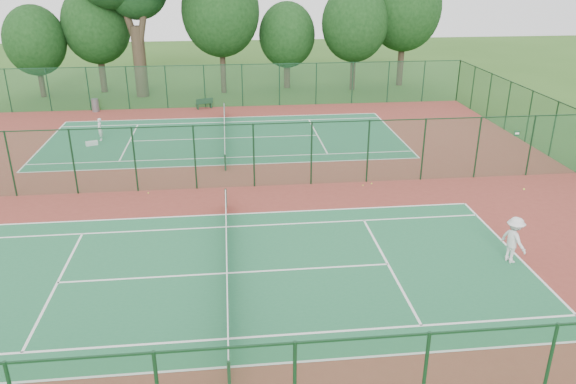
% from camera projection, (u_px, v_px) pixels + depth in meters
% --- Properties ---
extents(ground, '(120.00, 120.00, 0.00)m').
position_uv_depth(ground, '(226.00, 187.00, 30.09)').
color(ground, '#2C551A').
rests_on(ground, ground).
extents(red_pad, '(40.00, 36.00, 0.01)m').
position_uv_depth(red_pad, '(226.00, 187.00, 30.09)').
color(red_pad, maroon).
rests_on(red_pad, ground).
extents(court_near, '(23.77, 10.97, 0.01)m').
position_uv_depth(court_near, '(228.00, 273.00, 21.82)').
color(court_near, '#20663E').
rests_on(court_near, red_pad).
extents(court_far, '(23.77, 10.97, 0.01)m').
position_uv_depth(court_far, '(225.00, 138.00, 38.35)').
color(court_far, '#1F623F').
rests_on(court_far, red_pad).
extents(fence_north, '(40.00, 0.09, 3.50)m').
position_uv_depth(fence_north, '(223.00, 86.00, 45.95)').
color(fence_north, '#1A4E2F').
rests_on(fence_north, ground).
extents(fence_divider, '(40.00, 0.09, 3.50)m').
position_uv_depth(fence_divider, '(224.00, 156.00, 29.42)').
color(fence_divider, '#1A4F2B').
rests_on(fence_divider, ground).
extents(tennis_net_near, '(0.10, 12.90, 0.97)m').
position_uv_depth(tennis_net_near, '(227.00, 261.00, 21.62)').
color(tennis_net_near, '#163C23').
rests_on(tennis_net_near, ground).
extents(tennis_net_far, '(0.10, 12.90, 0.97)m').
position_uv_depth(tennis_net_far, '(225.00, 131.00, 38.15)').
color(tennis_net_far, '#143722').
rests_on(tennis_net_far, ground).
extents(player_near, '(1.06, 1.41, 1.94)m').
position_uv_depth(player_near, '(514.00, 240.00, 22.32)').
color(player_near, silver).
rests_on(player_near, court_near).
extents(player_far, '(0.49, 0.63, 1.51)m').
position_uv_depth(player_far, '(100.00, 129.00, 37.65)').
color(player_far, silver).
rests_on(player_far, court_far).
extents(trash_bin, '(0.64, 0.64, 1.03)m').
position_uv_depth(trash_bin, '(95.00, 105.00, 44.97)').
color(trash_bin, slate).
rests_on(trash_bin, red_pad).
extents(bench, '(1.47, 0.89, 0.88)m').
position_uv_depth(bench, '(204.00, 103.00, 45.83)').
color(bench, '#12341D').
rests_on(bench, red_pad).
extents(kit_bag, '(0.81, 0.56, 0.28)m').
position_uv_depth(kit_bag, '(92.00, 143.00, 36.83)').
color(kit_bag, silver).
rests_on(kit_bag, red_pad).
extents(stray_ball_a, '(0.07, 0.07, 0.07)m').
position_uv_depth(stray_ball_a, '(363.00, 185.00, 30.26)').
color(stray_ball_a, gold).
rests_on(stray_ball_a, red_pad).
extents(stray_ball_b, '(0.07, 0.07, 0.07)m').
position_uv_depth(stray_ball_b, '(372.00, 183.00, 30.50)').
color(stray_ball_b, '#C1E334').
rests_on(stray_ball_b, red_pad).
extents(stray_ball_c, '(0.07, 0.07, 0.07)m').
position_uv_depth(stray_ball_c, '(148.00, 193.00, 29.27)').
color(stray_ball_c, '#CAD230').
rests_on(stray_ball_c, red_pad).
extents(evergreen_row, '(39.00, 5.00, 12.00)m').
position_uv_depth(evergreen_row, '(229.00, 91.00, 52.42)').
color(evergreen_row, black).
rests_on(evergreen_row, ground).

